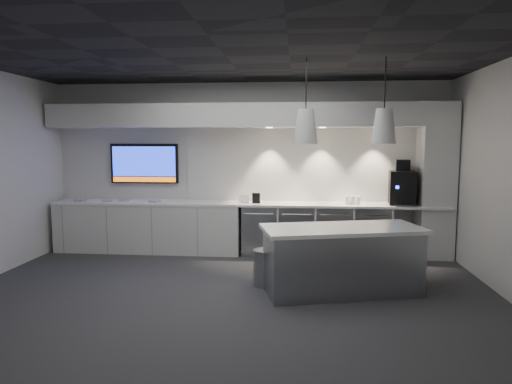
# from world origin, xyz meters

# --- Properties ---
(floor) EXTENTS (7.00, 7.00, 0.00)m
(floor) POSITION_xyz_m (0.00, 0.00, 0.00)
(floor) COLOR #323134
(floor) RESTS_ON ground
(ceiling) EXTENTS (7.00, 7.00, 0.00)m
(ceiling) POSITION_xyz_m (0.00, 0.00, 3.00)
(ceiling) COLOR black
(ceiling) RESTS_ON wall_back
(wall_back) EXTENTS (7.00, 0.00, 7.00)m
(wall_back) POSITION_xyz_m (0.00, 2.50, 1.50)
(wall_back) COLOR silver
(wall_back) RESTS_ON floor
(wall_front) EXTENTS (7.00, 0.00, 7.00)m
(wall_front) POSITION_xyz_m (0.00, -2.50, 1.50)
(wall_front) COLOR silver
(wall_front) RESTS_ON floor
(back_counter) EXTENTS (6.80, 0.65, 0.04)m
(back_counter) POSITION_xyz_m (0.00, 2.17, 0.88)
(back_counter) COLOR white
(back_counter) RESTS_ON left_base_cabinets
(left_base_cabinets) EXTENTS (3.30, 0.63, 0.86)m
(left_base_cabinets) POSITION_xyz_m (-1.75, 2.17, 0.43)
(left_base_cabinets) COLOR silver
(left_base_cabinets) RESTS_ON floor
(fridge_unit_a) EXTENTS (0.60, 0.61, 0.85)m
(fridge_unit_a) POSITION_xyz_m (0.25, 2.17, 0.42)
(fridge_unit_a) COLOR gray
(fridge_unit_a) RESTS_ON floor
(fridge_unit_b) EXTENTS (0.60, 0.61, 0.85)m
(fridge_unit_b) POSITION_xyz_m (0.88, 2.17, 0.42)
(fridge_unit_b) COLOR gray
(fridge_unit_b) RESTS_ON floor
(fridge_unit_c) EXTENTS (0.60, 0.61, 0.85)m
(fridge_unit_c) POSITION_xyz_m (1.51, 2.17, 0.42)
(fridge_unit_c) COLOR gray
(fridge_unit_c) RESTS_ON floor
(fridge_unit_d) EXTENTS (0.60, 0.61, 0.85)m
(fridge_unit_d) POSITION_xyz_m (2.14, 2.17, 0.42)
(fridge_unit_d) COLOR gray
(fridge_unit_d) RESTS_ON floor
(backsplash) EXTENTS (4.60, 0.03, 1.30)m
(backsplash) POSITION_xyz_m (1.20, 2.48, 1.55)
(backsplash) COLOR silver
(backsplash) RESTS_ON wall_back
(soffit) EXTENTS (6.90, 0.60, 0.40)m
(soffit) POSITION_xyz_m (0.00, 2.20, 2.40)
(soffit) COLOR silver
(soffit) RESTS_ON wall_back
(column) EXTENTS (0.55, 0.55, 2.60)m
(column) POSITION_xyz_m (3.20, 2.20, 1.30)
(column) COLOR silver
(column) RESTS_ON floor
(wall_tv) EXTENTS (1.25, 0.07, 0.72)m
(wall_tv) POSITION_xyz_m (-1.90, 2.45, 1.56)
(wall_tv) COLOR black
(wall_tv) RESTS_ON wall_back
(island) EXTENTS (2.19, 1.35, 0.87)m
(island) POSITION_xyz_m (1.47, 0.21, 0.44)
(island) COLOR gray
(island) RESTS_ON floor
(bin) EXTENTS (0.46, 0.46, 0.49)m
(bin) POSITION_xyz_m (0.47, 0.42, 0.25)
(bin) COLOR gray
(bin) RESTS_ON floor
(coffee_machine) EXTENTS (0.47, 0.63, 0.76)m
(coffee_machine) POSITION_xyz_m (2.65, 2.20, 1.21)
(coffee_machine) COLOR black
(coffee_machine) RESTS_ON back_counter
(sign_black) EXTENTS (0.14, 0.05, 0.18)m
(sign_black) POSITION_xyz_m (0.18, 2.09, 0.99)
(sign_black) COLOR black
(sign_black) RESTS_ON back_counter
(sign_white) EXTENTS (0.18, 0.05, 0.14)m
(sign_white) POSITION_xyz_m (-0.03, 2.10, 0.97)
(sign_white) COLOR white
(sign_white) RESTS_ON back_counter
(cup_cluster) EXTENTS (0.26, 0.16, 0.14)m
(cup_cluster) POSITION_xyz_m (1.83, 2.14, 0.97)
(cup_cluster) COLOR white
(cup_cluster) RESTS_ON back_counter
(tray_a) EXTENTS (0.16, 0.16, 0.02)m
(tray_a) POSITION_xyz_m (-3.00, 2.14, 0.91)
(tray_a) COLOR #9E9E9E
(tray_a) RESTS_ON back_counter
(tray_b) EXTENTS (0.19, 0.19, 0.02)m
(tray_b) POSITION_xyz_m (-2.49, 2.13, 0.91)
(tray_b) COLOR #9E9E9E
(tray_b) RESTS_ON back_counter
(tray_c) EXTENTS (0.19, 0.19, 0.02)m
(tray_c) POSITION_xyz_m (-2.20, 2.17, 0.91)
(tray_c) COLOR #9E9E9E
(tray_c) RESTS_ON back_counter
(tray_d) EXTENTS (0.21, 0.21, 0.02)m
(tray_d) POSITION_xyz_m (-1.61, 2.10, 0.91)
(tray_d) COLOR #9E9E9E
(tray_d) RESTS_ON back_counter
(pendant_left) EXTENTS (0.31, 0.31, 1.14)m
(pendant_left) POSITION_xyz_m (0.99, 0.21, 2.15)
(pendant_left) COLOR silver
(pendant_left) RESTS_ON ceiling
(pendant_right) EXTENTS (0.31, 0.31, 1.14)m
(pendant_right) POSITION_xyz_m (1.96, 0.21, 2.15)
(pendant_right) COLOR silver
(pendant_right) RESTS_ON ceiling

